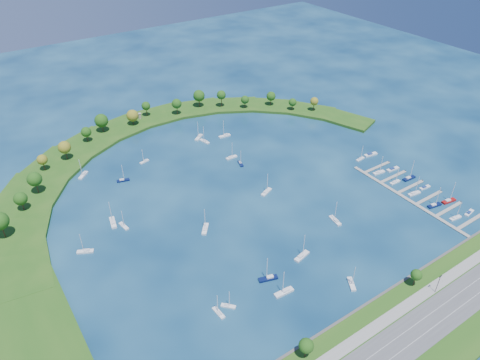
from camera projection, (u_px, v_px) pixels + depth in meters
ground at (238, 192)px, 265.77m from camera, size 700.00×700.00×0.00m
south_shoreline at (405, 337)px, 181.20m from camera, size 420.00×43.10×11.60m
breakwater at (133, 177)px, 277.18m from camera, size 286.74×247.64×2.00m
breakwater_trees at (139, 129)px, 309.01m from camera, size 240.25×96.73×15.36m
harbor_tower at (140, 116)px, 340.29m from camera, size 2.60×2.60×4.45m
dock_system at (415, 195)px, 263.15m from camera, size 24.28×82.00×1.60m
moored_boat_0 at (335, 220)px, 242.69m from camera, size 3.81×9.11×12.99m
moored_boat_1 at (228, 305)px, 194.69m from camera, size 5.86×6.08×9.70m
moored_boat_2 at (205, 141)px, 314.93m from camera, size 4.04×8.60×12.19m
moored_boat_3 at (124, 225)px, 239.08m from camera, size 3.15×7.75×11.06m
moored_boat_4 at (266, 192)px, 264.59m from camera, size 9.13×5.61×13.00m
moored_boat_5 at (123, 180)px, 274.85m from camera, size 8.14×4.16×11.53m
moored_boat_6 at (205, 229)px, 236.94m from camera, size 7.70×8.61×13.31m
moored_boat_7 at (113, 222)px, 241.23m from camera, size 4.62×9.99×14.17m
moored_boat_8 at (83, 175)px, 279.47m from camera, size 7.93×7.91×12.86m
moored_boat_9 at (85, 251)px, 222.89m from camera, size 8.37×5.75×12.08m
moored_boat_10 at (284, 292)px, 200.97m from camera, size 9.67×3.27×13.98m
moored_boat_11 at (231, 157)px, 297.13m from camera, size 7.97×2.23×11.72m
moored_boat_12 at (240, 163)px, 290.90m from camera, size 3.95×7.50×10.62m
moored_boat_13 at (199, 137)px, 319.80m from camera, size 8.88×7.64×13.53m
moored_boat_14 at (219, 312)px, 191.62m from camera, size 2.51×7.48×10.84m
moored_boat_15 at (144, 161)px, 292.97m from camera, size 6.94×3.50×9.83m
moored_boat_16 at (225, 135)px, 321.62m from camera, size 9.00×3.20×12.97m
moored_boat_17 at (268, 278)px, 207.86m from camera, size 9.61×5.21×13.60m
moored_boat_18 at (302, 256)px, 219.94m from camera, size 9.81×4.72×13.90m
moored_boat_19 at (352, 283)px, 205.22m from camera, size 6.19×8.24×12.08m
docked_boat_0 at (455, 218)px, 244.65m from camera, size 7.85×3.11×11.23m
docked_boat_1 at (469, 213)px, 248.56m from camera, size 8.05×3.34×1.59m
docked_boat_2 at (434, 205)px, 253.86m from camera, size 9.13×3.88×13.00m
docked_boat_3 at (449, 201)px, 257.27m from camera, size 9.48×3.95×13.52m
docked_boat_4 at (414, 193)px, 263.37m from camera, size 8.66×3.47×12.38m
docked_boat_5 at (425, 187)px, 268.70m from camera, size 7.84×2.84×1.57m
docked_boat_6 at (395, 182)px, 273.21m from camera, size 7.62×2.28×11.14m
docked_boat_7 at (409, 178)px, 276.50m from camera, size 9.37×3.08×13.58m
docked_boat_8 at (379, 172)px, 281.96m from camera, size 8.70×3.51×12.43m
docked_boat_9 at (393, 169)px, 285.31m from camera, size 9.35×3.42×1.87m
docked_boat_10 at (360, 159)px, 295.49m from camera, size 7.22×2.67×10.38m
docked_boat_11 at (370, 154)px, 300.20m from camera, size 9.87×4.08×1.95m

